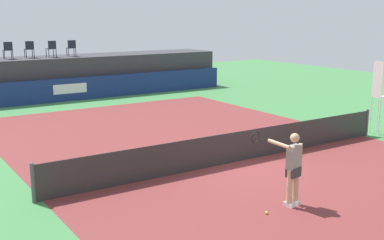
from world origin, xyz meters
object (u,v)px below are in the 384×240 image
at_px(umpire_chair, 378,92).
at_px(net_post_near, 33,183).
at_px(spectator_chair_right, 71,47).
at_px(spectator_chair_far_left, 8,49).
at_px(spectator_chair_center, 51,48).
at_px(net_post_far, 367,122).
at_px(tennis_player, 292,167).
at_px(spectator_chair_left, 29,48).
at_px(tennis_ball, 267,213).

xyz_separation_m(umpire_chair, net_post_near, (-12.95, -0.00, -1.09)).
bearing_deg(spectator_chair_right, spectator_chair_far_left, 177.39).
height_order(spectator_chair_far_left, spectator_chair_center, same).
bearing_deg(net_post_near, spectator_chair_right, 66.79).
relative_size(umpire_chair, net_post_far, 2.76).
bearing_deg(tennis_player, spectator_chair_left, 92.56).
relative_size(spectator_chair_left, tennis_ball, 13.06).
height_order(spectator_chair_far_left, tennis_ball, spectator_chair_far_left).
xyz_separation_m(spectator_chair_center, tennis_ball, (-1.11, -18.65, -2.66)).
xyz_separation_m(spectator_chair_center, tennis_player, (-0.25, -18.54, -1.73)).
relative_size(spectator_chair_center, spectator_chair_right, 1.00).
relative_size(spectator_chair_far_left, spectator_chair_left, 1.00).
height_order(spectator_chair_far_left, spectator_chair_right, same).
height_order(net_post_near, tennis_ball, net_post_near).
relative_size(spectator_chair_far_left, spectator_chair_center, 1.00).
height_order(spectator_chair_center, tennis_player, spectator_chair_center).
bearing_deg(spectator_chair_left, tennis_ball, -90.04).
bearing_deg(spectator_chair_far_left, spectator_chair_left, 6.91).
bearing_deg(spectator_chair_left, net_post_near, -105.47).
distance_m(tennis_player, tennis_ball, 1.26).
relative_size(spectator_chair_far_left, spectator_chair_right, 1.00).
bearing_deg(spectator_chair_right, umpire_chair, -66.59).
bearing_deg(tennis_ball, spectator_chair_left, 89.96).
relative_size(spectator_chair_center, tennis_ball, 13.06).
distance_m(spectator_chair_left, tennis_ball, 19.12).
bearing_deg(spectator_chair_far_left, net_post_far, -58.53).
height_order(spectator_chair_far_left, spectator_chair_left, same).
bearing_deg(umpire_chair, net_post_near, -179.98).
bearing_deg(tennis_ball, tennis_player, 7.03).
relative_size(spectator_chair_right, tennis_player, 0.50).
height_order(spectator_chair_left, spectator_chair_center, same).
xyz_separation_m(spectator_chair_right, net_post_far, (5.95, -15.03, -2.19)).
bearing_deg(tennis_ball, umpire_chair, 22.51).
xyz_separation_m(spectator_chair_far_left, umpire_chair, (9.84, -15.18, -1.11)).
distance_m(spectator_chair_left, spectator_chair_center, 1.13).
xyz_separation_m(spectator_chair_far_left, spectator_chair_right, (3.34, -0.15, 0.00)).
xyz_separation_m(tennis_player, tennis_ball, (-0.85, -0.11, -0.92)).
distance_m(spectator_chair_center, net_post_near, 16.10).
distance_m(net_post_far, tennis_player, 8.13).
bearing_deg(spectator_chair_center, net_post_near, -109.54).
bearing_deg(spectator_chair_left, net_post_far, -61.96).
relative_size(spectator_chair_center, net_post_near, 0.89).
xyz_separation_m(spectator_chair_far_left, net_post_far, (9.29, -15.18, -2.19)).
relative_size(spectator_chair_right, net_post_far, 0.89).
bearing_deg(spectator_chair_center, tennis_ball, -93.40).
bearing_deg(umpire_chair, net_post_far, -179.56).
xyz_separation_m(spectator_chair_right, tennis_ball, (-2.22, -18.64, -2.66)).
bearing_deg(tennis_player, umpire_chair, 24.04).
relative_size(net_post_far, tennis_player, 0.56).
distance_m(spectator_chair_right, tennis_ball, 18.96).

